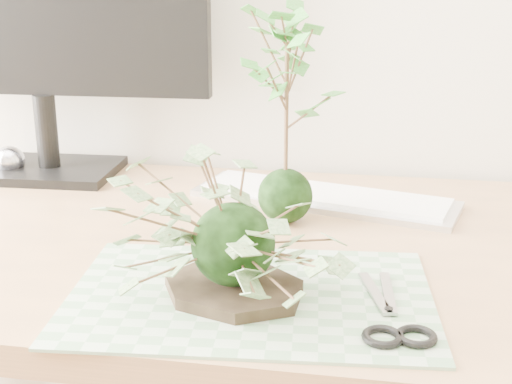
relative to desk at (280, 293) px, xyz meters
The scene contains 9 objects.
desk is the anchor object (origin of this frame).
cutting_mat 0.21m from the desk, 93.09° to the right, with size 0.44×0.29×0.00m, color #69986B.
stone_dish 0.22m from the desk, 98.65° to the right, with size 0.18×0.18×0.01m, color black.
ivy_kokedama 0.29m from the desk, 98.65° to the right, with size 0.36×0.36×0.20m.
maple_kokedama 0.34m from the desk, 92.90° to the left, with size 0.24×0.24×0.35m.
keyboard 0.21m from the desk, 74.89° to the left, with size 0.46×0.24×0.02m.
monitor 0.68m from the desk, 151.26° to the left, with size 0.62×0.19×0.55m.
foil_ball 0.61m from the desk, 156.88° to the left, with size 0.06×0.06×0.06m, color silver.
scissors 0.31m from the desk, 58.28° to the right, with size 0.09×0.19×0.01m.
Camera 1 is at (0.15, 0.27, 1.13)m, focal length 50.00 mm.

